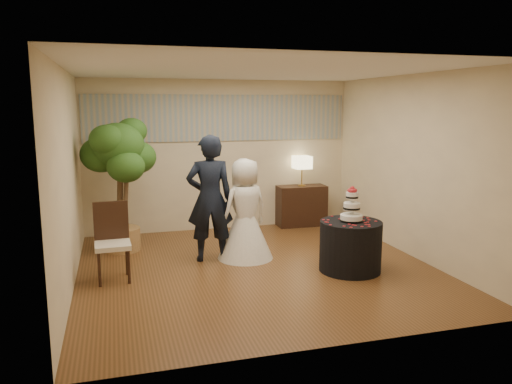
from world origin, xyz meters
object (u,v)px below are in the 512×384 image
object	(u,v)px
ficus_tree	(120,184)
side_chair	(113,243)
console	(301,206)
groom	(210,199)
bride	(245,209)
table_lamp	(302,171)
wedding_cake	(352,204)
cake_table	(350,246)

from	to	relation	value
ficus_tree	side_chair	distance (m)	1.55
console	groom	bearing A→B (deg)	-139.97
side_chair	bride	bearing A→B (deg)	12.09
bride	table_lamp	size ratio (longest dim) A/B	2.67
wedding_cake	ficus_tree	distance (m)	3.66
wedding_cake	ficus_tree	world-z (taller)	ficus_tree
groom	bride	bearing A→B (deg)	-179.56
ficus_tree	side_chair	size ratio (longest dim) A/B	2.08
console	wedding_cake	bearing A→B (deg)	-95.35
groom	console	bearing A→B (deg)	-136.19
cake_table	wedding_cake	size ratio (longest dim) A/B	1.73
groom	table_lamp	size ratio (longest dim) A/B	3.29
wedding_cake	bride	bearing A→B (deg)	142.10
groom	console	distance (m)	2.80
groom	side_chair	xyz separation A→B (m)	(-1.42, -0.54, -0.43)
cake_table	ficus_tree	xyz separation A→B (m)	(-3.10, 1.94, 0.73)
side_chair	console	bearing A→B (deg)	30.23
ficus_tree	cake_table	bearing A→B (deg)	-32.02
cake_table	table_lamp	xyz separation A→B (m)	(0.32, 2.75, 0.72)
console	table_lamp	distance (m)	0.68
table_lamp	bride	bearing A→B (deg)	-132.31
groom	table_lamp	world-z (taller)	groom
console	side_chair	bearing A→B (deg)	-146.38
cake_table	bride	bearing A→B (deg)	142.10
groom	bride	world-z (taller)	groom
console	bride	bearing A→B (deg)	-131.04
console	table_lamp	bearing A→B (deg)	-178.73
table_lamp	side_chair	bearing A→B (deg)	-147.65
console	side_chair	xyz separation A→B (m)	(-3.56, -2.25, 0.13)
ficus_tree	console	bearing A→B (deg)	13.40
groom	side_chair	size ratio (longest dim) A/B	1.82
bride	cake_table	size ratio (longest dim) A/B	1.78
bride	wedding_cake	world-z (taller)	bride
table_lamp	side_chair	world-z (taller)	table_lamp
groom	side_chair	distance (m)	1.58
wedding_cake	console	xyz separation A→B (m)	(0.32, 2.75, -0.58)
wedding_cake	console	bearing A→B (deg)	83.38
cake_table	ficus_tree	bearing A→B (deg)	147.98
side_chair	cake_table	bearing A→B (deg)	-10.91
table_lamp	groom	bearing A→B (deg)	-141.24
bride	ficus_tree	xyz separation A→B (m)	(-1.82, 0.94, 0.31)
groom	bride	size ratio (longest dim) A/B	1.23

